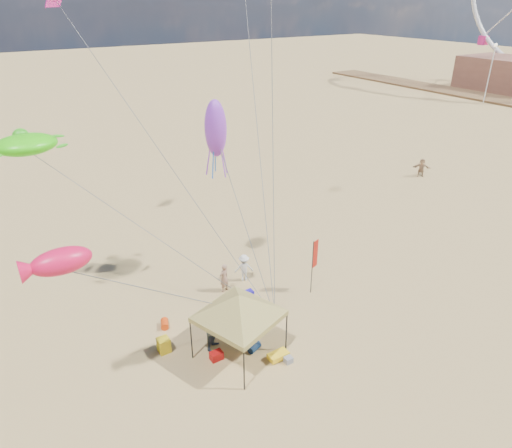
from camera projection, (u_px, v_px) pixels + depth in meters
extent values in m
plane|color=tan|center=(289.00, 320.00, 22.38)|extent=(280.00, 280.00, 0.00)
cylinder|color=black|center=(191.00, 340.00, 19.64)|extent=(0.06, 0.06, 1.95)
cylinder|color=black|center=(236.00, 308.00, 21.70)|extent=(0.06, 0.06, 1.95)
cylinder|color=black|center=(244.00, 371.00, 18.03)|extent=(0.06, 0.06, 1.95)
cylinder|color=black|center=(286.00, 333.00, 20.09)|extent=(0.06, 0.06, 1.95)
cube|color=#9D8C46|center=(239.00, 316.00, 19.38)|extent=(3.83, 3.83, 0.23)
pyramid|color=#9D8C46|center=(239.00, 295.00, 18.90)|extent=(5.57, 5.57, 0.97)
cylinder|color=black|center=(312.00, 267.00, 23.83)|extent=(0.04, 0.04, 3.10)
cube|color=#B3180E|center=(315.00, 254.00, 23.67)|extent=(0.44, 0.17, 1.55)
cube|color=#B70F0E|center=(216.00, 356.00, 19.91)|extent=(0.54, 0.38, 0.38)
cube|color=#2014A8|center=(248.00, 294.00, 24.03)|extent=(0.54, 0.38, 0.38)
cylinder|color=#0E233E|center=(254.00, 347.00, 20.42)|extent=(0.69, 0.54, 0.36)
cylinder|color=#E13E0C|center=(165.00, 324.00, 21.87)|extent=(0.54, 0.69, 0.36)
cube|color=#1B941B|center=(248.00, 317.00, 22.04)|extent=(0.50, 0.50, 0.70)
cube|color=gold|center=(164.00, 345.00, 20.28)|extent=(0.50, 0.50, 0.70)
cube|color=gray|center=(288.00, 360.00, 19.76)|extent=(0.34, 0.30, 0.28)
cube|color=yellow|center=(278.00, 355.00, 19.92)|extent=(0.90, 0.50, 0.24)
imported|color=#A2775C|center=(224.00, 278.00, 24.28)|extent=(0.69, 0.55, 1.64)
imported|color=#37424B|center=(215.00, 330.00, 20.27)|extent=(1.17, 1.13, 1.91)
imported|color=silver|center=(244.00, 268.00, 25.23)|extent=(1.18, 0.94, 1.59)
imported|color=#A9805A|center=(421.00, 168.00, 39.98)|extent=(1.37, 1.40, 1.61)
cube|color=#8C5947|center=(508.00, 74.00, 76.19)|extent=(10.00, 14.00, 5.20)
cylinder|color=silver|center=(489.00, 74.00, 66.76)|extent=(0.16, 0.16, 8.00)
sphere|color=#FFF2CC|center=(496.00, 45.00, 64.98)|extent=(0.50, 0.50, 0.50)
cube|color=#F2268C|center=(483.00, 40.00, 83.39)|extent=(1.34, 1.34, 1.56)
ellipsoid|color=#35E40C|center=(26.00, 145.00, 19.97)|extent=(2.93, 2.50, 0.88)
ellipsoid|color=#E61143|center=(61.00, 261.00, 15.20)|extent=(2.10, 1.18, 0.90)
ellipsoid|color=#9839DA|center=(216.00, 129.00, 22.82)|extent=(1.18, 1.18, 2.89)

